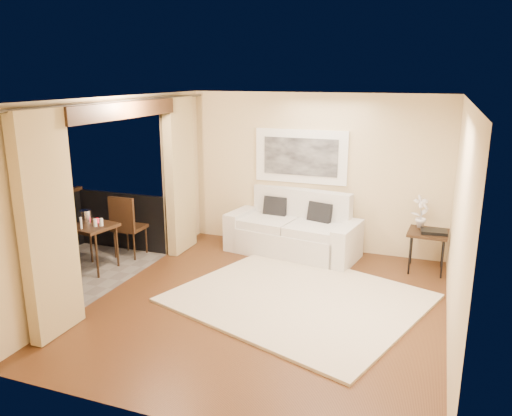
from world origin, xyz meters
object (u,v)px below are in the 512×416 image
at_px(orchid, 421,212).
at_px(balcony_chair_far, 126,222).
at_px(side_table, 428,235).
at_px(bistro_table, 92,230).
at_px(sofa, 294,231).
at_px(ice_bucket, 86,216).

distance_m(orchid, balcony_chair_far, 4.78).
relative_size(side_table, orchid, 1.24).
bearing_deg(bistro_table, orchid, 21.98).
xyz_separation_m(sofa, side_table, (2.17, -0.10, 0.21)).
distance_m(sofa, bistro_table, 3.31).
bearing_deg(side_table, orchid, 130.10).
xyz_separation_m(bistro_table, balcony_chair_far, (0.16, 0.65, -0.03)).
bearing_deg(orchid, ice_bucket, -159.51).
relative_size(side_table, ice_bucket, 3.22).
height_order(bistro_table, balcony_chair_far, balcony_chair_far).
relative_size(side_table, bistro_table, 0.88).
xyz_separation_m(sofa, balcony_chair_far, (-2.56, -1.21, 0.24)).
bearing_deg(balcony_chair_far, bistro_table, 74.74).
distance_m(sofa, ice_bucket, 3.42).
bearing_deg(sofa, ice_bucket, -139.25).
xyz_separation_m(orchid, bistro_table, (-4.76, -1.92, -0.25)).
distance_m(side_table, bistro_table, 5.20).
relative_size(sofa, balcony_chair_far, 2.20).
distance_m(sofa, side_table, 2.18).
height_order(sofa, orchid, orchid).
relative_size(side_table, balcony_chair_far, 0.61).
relative_size(sofa, orchid, 4.48).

